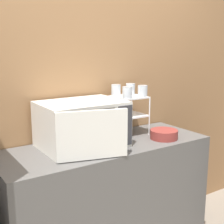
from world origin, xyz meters
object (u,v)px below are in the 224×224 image
Objects in this scene: dish_rack at (129,107)px; glass_back_left at (116,90)px; glass_front_right at (143,91)px; glass_back_right at (130,89)px; microwave at (82,125)px; glass_front_left at (127,92)px; bowl at (164,134)px.

dish_rack is 3.48× the size of glass_back_left.
glass_back_right is at bearing 91.59° from glass_front_right.
dish_rack is 3.48× the size of glass_back_right.
glass_front_left reaches higher than microwave.
glass_back_left is (-0.14, 0.16, 0.00)m from glass_front_right.
glass_front_left is at bearing -133.04° from glass_back_right.
glass_front_right is 1.00× the size of glass_back_left.
glass_back_right is (0.07, 0.08, 0.13)m from dish_rack.
glass_back_right is 0.14m from glass_back_left.
glass_back_left reaches higher than microwave.
bowl is (0.21, -0.34, -0.31)m from glass_back_left.
glass_front_right is at bearing 1.82° from microwave.
dish_rack is at bearing 11.48° from microwave.
glass_front_left reaches higher than bowl.
microwave is 0.48m from dish_rack.
dish_rack is at bearing 132.99° from glass_front_right.
bowl is (0.06, -0.19, -0.31)m from glass_front_right.
glass_back_left is at bearing 178.34° from glass_back_right.
glass_back_right is at bearing 46.96° from glass_front_left.
glass_front_left is at bearing 138.82° from bowl.
bowl is at bearing -78.52° from glass_back_right.
glass_front_left is 0.42m from bowl.
dish_rack reaches higher than bowl.
glass_back_left is at bearing 88.54° from glass_front_left.
glass_back_right is 1.00× the size of glass_back_left.
glass_front_left is 0.15m from glass_front_right.
glass_front_right is (0.07, -0.08, 0.13)m from dish_rack.
dish_rack is at bearing 46.21° from glass_front_left.
dish_rack is 3.48× the size of glass_front_right.
glass_back_right reaches higher than dish_rack.
glass_front_left and glass_front_right have the same top height.
dish_rack is at bearing 117.50° from bowl.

